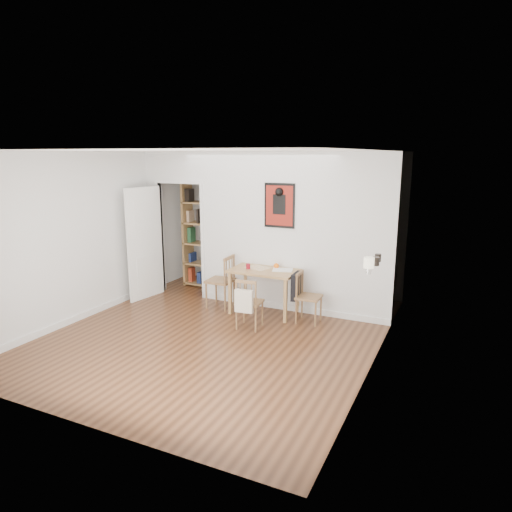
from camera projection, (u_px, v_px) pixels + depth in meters
The scene contains 15 objects.
ground at pixel (219, 332), 6.70m from camera, with size 5.20×5.20×0.00m, color brown.
room_shell at pixel (263, 232), 7.56m from camera, with size 5.20×5.20×5.20m.
dining_table at pixel (264, 275), 7.39m from camera, with size 1.08×0.69×0.74m.
chair_left at pixel (220, 281), 7.72m from camera, with size 0.47×0.47×0.91m.
chair_right at pixel (308, 297), 7.02m from camera, with size 0.47×0.41×0.80m.
chair_front at pixel (249, 303), 6.79m from camera, with size 0.42×0.47×0.78m.
bookshelf at pixel (206, 234), 8.85m from camera, with size 0.89×0.36×2.12m.
fireplace at pixel (373, 308), 5.89m from camera, with size 0.45×1.25×1.16m.
red_glass at pixel (248, 266), 7.40m from camera, with size 0.07×0.07×0.09m, color maroon.
orange_fruit at pixel (276, 266), 7.42m from camera, with size 0.09×0.09×0.09m, color orange.
placemat at pixel (258, 268), 7.47m from camera, with size 0.38×0.29×0.00m, color beige.
notebook at pixel (283, 270), 7.31m from camera, with size 0.32×0.23×0.02m, color silver.
mantel_lamp at pixel (369, 264), 5.43m from camera, with size 0.13×0.13×0.20m.
ceramic_jar_a at pixel (376, 261), 5.85m from camera, with size 0.09×0.09×0.11m, color black.
ceramic_jar_b at pixel (378, 258), 6.06m from camera, with size 0.08×0.08×0.10m, color black.
Camera 1 is at (3.16, -5.46, 2.56)m, focal length 32.00 mm.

